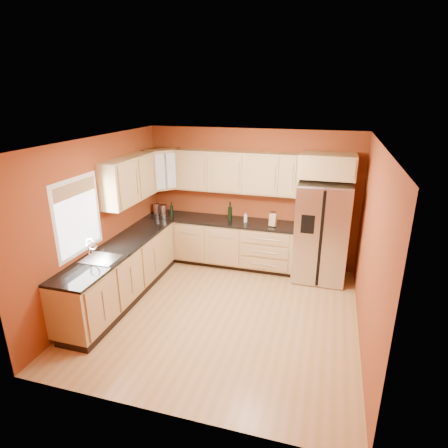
{
  "coord_description": "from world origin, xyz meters",
  "views": [
    {
      "loc": [
        1.41,
        -4.76,
        3.22
      ],
      "look_at": [
        -0.23,
        0.9,
        1.13
      ],
      "focal_mm": 30.0,
      "sensor_mm": 36.0,
      "label": 1
    }
  ],
  "objects_px": {
    "refrigerator": "(321,232)",
    "canister_left": "(157,209)",
    "wine_bottle_a": "(230,212)",
    "knife_block": "(273,220)",
    "soap_dispenser": "(246,217)"
  },
  "relations": [
    {
      "from": "refrigerator",
      "to": "canister_left",
      "type": "bearing_deg",
      "value": 178.75
    },
    {
      "from": "wine_bottle_a",
      "to": "knife_block",
      "type": "height_order",
      "value": "wine_bottle_a"
    },
    {
      "from": "refrigerator",
      "to": "wine_bottle_a",
      "type": "xyz_separation_m",
      "value": [
        -1.68,
        0.04,
        0.21
      ]
    },
    {
      "from": "wine_bottle_a",
      "to": "knife_block",
      "type": "xyz_separation_m",
      "value": [
        0.82,
        -0.05,
        -0.07
      ]
    },
    {
      "from": "canister_left",
      "to": "knife_block",
      "type": "height_order",
      "value": "knife_block"
    },
    {
      "from": "wine_bottle_a",
      "to": "soap_dispenser",
      "type": "relative_size",
      "value": 2.02
    },
    {
      "from": "soap_dispenser",
      "to": "canister_left",
      "type": "bearing_deg",
      "value": 179.7
    },
    {
      "from": "wine_bottle_a",
      "to": "canister_left",
      "type": "bearing_deg",
      "value": 178.96
    },
    {
      "from": "refrigerator",
      "to": "knife_block",
      "type": "distance_m",
      "value": 0.87
    },
    {
      "from": "wine_bottle_a",
      "to": "knife_block",
      "type": "relative_size",
      "value": 1.56
    },
    {
      "from": "knife_block",
      "to": "soap_dispenser",
      "type": "height_order",
      "value": "knife_block"
    },
    {
      "from": "canister_left",
      "to": "soap_dispenser",
      "type": "distance_m",
      "value": 1.81
    },
    {
      "from": "refrigerator",
      "to": "wine_bottle_a",
      "type": "relative_size",
      "value": 4.86
    },
    {
      "from": "refrigerator",
      "to": "knife_block",
      "type": "height_order",
      "value": "refrigerator"
    },
    {
      "from": "knife_block",
      "to": "soap_dispenser",
      "type": "xyz_separation_m",
      "value": [
        -0.52,
        0.06,
        -0.03
      ]
    }
  ]
}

